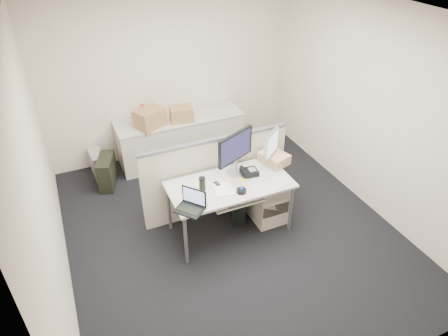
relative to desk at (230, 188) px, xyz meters
name	(u,v)px	position (x,y,z in m)	size (l,w,h in m)	color
floor	(230,229)	(0.00, 0.00, -0.67)	(4.00, 4.50, 0.01)	black
ceiling	(232,14)	(0.00, 0.00, 2.04)	(4.00, 4.50, 0.01)	white
wall_back	(170,74)	(0.00, 2.25, 0.69)	(4.00, 0.02, 2.70)	beige
wall_front	(365,285)	(0.00, -2.25, 0.69)	(4.00, 0.02, 2.70)	beige
wall_left	(41,181)	(-2.00, 0.00, 0.69)	(0.02, 4.50, 2.70)	beige
wall_right	(371,108)	(2.00, 0.00, 0.69)	(0.02, 4.50, 2.70)	beige
desk	(230,188)	(0.00, 0.00, 0.00)	(1.50, 0.75, 0.73)	silver
keyboard_tray	(236,199)	(0.00, -0.18, -0.04)	(0.62, 0.32, 0.02)	silver
drawer_pedestal	(266,197)	(0.55, 0.05, -0.34)	(0.40, 0.55, 0.65)	#B0A697
cubicle_partition	(216,177)	(0.00, 0.45, -0.11)	(2.00, 0.06, 1.10)	beige
back_counter	(181,138)	(0.00, 1.93, -0.30)	(2.00, 0.60, 0.72)	#B0A697
monitor_main	(235,154)	(0.15, 0.18, 0.35)	(0.58, 0.22, 0.58)	black
monitor_small	(271,149)	(0.65, 0.18, 0.30)	(0.38, 0.19, 0.46)	#B7B7BC
laptop	(189,202)	(-0.62, -0.28, 0.18)	(0.30, 0.23, 0.23)	black
trackball	(241,191)	(0.05, -0.21, 0.09)	(0.12, 0.12, 0.04)	black
desk_phone	(249,172)	(0.30, 0.08, 0.10)	(0.21, 0.17, 0.07)	black
paper_stack	(224,189)	(-0.12, -0.08, 0.07)	(0.21, 0.27, 0.01)	white
sticky_pad	(243,180)	(0.18, 0.00, 0.07)	(0.08, 0.08, 0.01)	yellow
travel_mug	(202,184)	(-0.35, 0.02, 0.15)	(0.08, 0.08, 0.16)	black
banana	(247,173)	(0.28, 0.10, 0.08)	(0.16, 0.04, 0.04)	yellow
cellphone	(217,184)	(-0.15, 0.05, 0.07)	(0.05, 0.10, 0.01)	black
manila_folders	(274,158)	(0.72, 0.20, 0.13)	(0.28, 0.35, 0.13)	tan
keyboard	(241,199)	(0.05, -0.22, -0.02)	(0.43, 0.15, 0.02)	black
pc_tower_desk	(236,205)	(0.19, 0.20, -0.47)	(0.16, 0.41, 0.38)	black
pc_tower_spare_dark	(107,172)	(-1.26, 1.63, -0.43)	(0.20, 0.50, 0.47)	black
pc_tower_spare_silver	(98,164)	(-1.35, 1.95, -0.45)	(0.18, 0.45, 0.42)	#B7B7BC
cardboard_box_left	(150,119)	(-0.50, 1.81, 0.21)	(0.40, 0.30, 0.30)	olive
cardboard_box_right	(181,115)	(0.00, 1.81, 0.18)	(0.34, 0.27, 0.25)	olive
red_binder	(143,115)	(-0.55, 2.03, 0.18)	(0.06, 0.27, 0.25)	#A9321C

